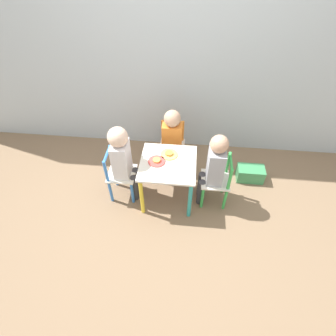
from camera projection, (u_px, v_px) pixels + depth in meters
name	position (u px, v px, depth m)	size (l,w,h in m)	color
ground_plane	(168.00, 196.00, 2.66)	(6.00, 6.00, 0.00)	#7F664C
house_wall	(178.00, 29.00, 2.36)	(6.00, 0.06, 2.60)	#B2C1CC
kids_table	(168.00, 169.00, 2.39)	(0.50, 0.50, 0.47)	silver
chair_blue	(120.00, 175.00, 2.50)	(0.26, 0.26, 0.53)	silver
chair_orange	(172.00, 146.00, 2.80)	(0.26, 0.26, 0.53)	silver
chair_green	(217.00, 181.00, 2.44)	(0.26, 0.26, 0.53)	silver
child_left	(123.00, 157.00, 2.33)	(0.22, 0.20, 0.81)	#38383D
child_back	(172.00, 137.00, 2.63)	(0.20, 0.22, 0.73)	#7A6B5B
child_right	(214.00, 165.00, 2.30)	(0.21, 0.20, 0.79)	#38383D
plate_left	(157.00, 161.00, 2.33)	(0.15, 0.15, 0.03)	#E54C47
plate_back	(169.00, 154.00, 2.40)	(0.16, 0.16, 0.03)	#EADB66
storage_bin	(250.00, 174.00, 2.77)	(0.28, 0.16, 0.16)	#3D8E56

